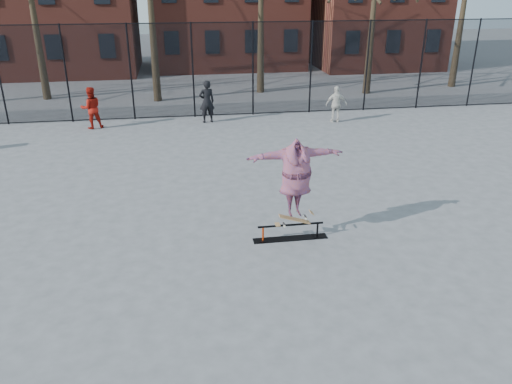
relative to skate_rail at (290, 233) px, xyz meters
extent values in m
plane|color=#5C5C60|center=(-0.28, -1.30, -0.15)|extent=(100.00, 100.00, 0.00)
cube|color=black|center=(0.00, 0.00, -0.14)|extent=(1.76, 0.27, 0.01)
cylinder|color=red|center=(-0.65, 0.00, 0.03)|extent=(0.05, 0.05, 0.36)
cylinder|color=black|center=(0.65, 0.00, 0.03)|extent=(0.05, 0.05, 0.36)
cylinder|color=black|center=(0.00, 0.00, 0.21)|extent=(1.55, 0.05, 0.05)
imported|color=#6E3C96|center=(0.09, 0.00, 1.24)|extent=(2.28, 0.81, 1.82)
imported|color=black|center=(-1.20, 10.70, 0.73)|extent=(0.71, 0.53, 1.77)
imported|color=#9E160E|center=(-5.87, 10.50, 0.69)|extent=(0.96, 0.84, 1.68)
imported|color=silver|center=(4.19, 9.88, 0.61)|extent=(0.93, 0.46, 1.52)
cylinder|color=black|center=(-6.88, 11.70, 1.85)|extent=(0.07, 0.07, 4.00)
cylinder|color=black|center=(-4.28, 11.70, 1.85)|extent=(0.07, 0.07, 4.00)
cylinder|color=black|center=(-1.68, 11.70, 1.85)|extent=(0.07, 0.07, 4.00)
cylinder|color=black|center=(0.92, 11.70, 1.85)|extent=(0.07, 0.07, 4.00)
cylinder|color=black|center=(3.52, 11.70, 1.85)|extent=(0.07, 0.07, 4.00)
cylinder|color=black|center=(6.12, 11.70, 1.85)|extent=(0.07, 0.07, 4.00)
cylinder|color=black|center=(8.72, 11.70, 1.85)|extent=(0.07, 0.07, 4.00)
cylinder|color=black|center=(11.32, 11.70, 1.85)|extent=(0.07, 0.07, 4.00)
cube|color=black|center=(-0.28, 11.70, 1.85)|extent=(34.00, 0.01, 4.00)
cylinder|color=black|center=(-0.28, 11.70, 3.81)|extent=(34.00, 0.04, 0.04)
cone|color=black|center=(-8.78, 16.50, 2.16)|extent=(0.40, 0.40, 4.62)
cone|color=black|center=(-3.28, 15.20, 2.16)|extent=(0.40, 0.40, 4.62)
cone|color=black|center=(2.22, 16.50, 2.16)|extent=(0.40, 0.40, 4.62)
cone|color=black|center=(7.72, 15.20, 2.16)|extent=(0.40, 0.40, 4.62)
cone|color=black|center=(13.22, 16.50, 2.16)|extent=(0.40, 0.40, 4.62)
camera|label=1|loc=(-2.42, -10.08, 5.47)|focal=35.00mm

